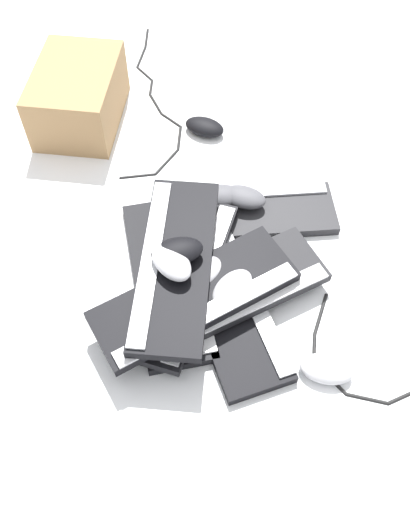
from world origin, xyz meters
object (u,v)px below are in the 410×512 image
object	(u,v)px
keyboard_4	(228,292)
mouse_3	(200,274)
keyboard_6	(176,264)
cardboard_box	(78,96)
keyboard_0	(227,301)
keyboard_3	(178,276)
mouse_1	(232,289)
mouse_5	(219,196)
mouse_0	(205,127)
mouse_7	(176,252)
keyboard_1	(245,212)
keyboard_2	(169,278)
mouse_2	(171,261)
mouse_6	(326,369)
mouse_4	(243,197)
keyboard_5	(195,297)

from	to	relation	value
keyboard_4	mouse_3	distance (m)	0.07
keyboard_6	cardboard_box	world-z (taller)	cardboard_box
keyboard_0	keyboard_3	world-z (taller)	keyboard_3
mouse_1	mouse_3	distance (m)	0.08
keyboard_4	mouse_5	bearing A→B (deg)	134.51
mouse_0	mouse_7	xyz separation A→B (m)	(0.28, -0.42, 0.12)
keyboard_3	keyboard_6	size ratio (longest dim) A/B	1.04
mouse_1	mouse_5	world-z (taller)	mouse_1
keyboard_4	mouse_7	bearing A→B (deg)	-158.51
keyboard_1	keyboard_4	bearing A→B (deg)	-59.82
keyboard_0	mouse_1	world-z (taller)	mouse_1
keyboard_2	mouse_2	size ratio (longest dim) A/B	4.01
keyboard_1	mouse_5	world-z (taller)	mouse_5
keyboard_3	mouse_6	world-z (taller)	keyboard_3
mouse_4	cardboard_box	size ratio (longest dim) A/B	0.38
keyboard_4	mouse_5	distance (m)	0.27
mouse_1	mouse_3	world-z (taller)	same
mouse_5	cardboard_box	xyz separation A→B (m)	(-0.50, -0.00, 0.03)
mouse_0	mouse_4	distance (m)	0.29
keyboard_0	mouse_6	world-z (taller)	mouse_6
keyboard_4	mouse_6	distance (m)	0.26
keyboard_1	keyboard_5	bearing A→B (deg)	-72.19
mouse_5	keyboard_2	bearing A→B (deg)	-123.71
keyboard_1	keyboard_0	bearing A→B (deg)	-60.14
keyboard_4	mouse_1	distance (m)	0.04
mouse_6	cardboard_box	world-z (taller)	cardboard_box
keyboard_0	mouse_1	size ratio (longest dim) A/B	4.15
keyboard_6	mouse_7	world-z (taller)	mouse_7
mouse_1	mouse_3	size ratio (longest dim) A/B	1.00
keyboard_1	mouse_5	xyz separation A→B (m)	(-0.06, -0.03, 0.04)
mouse_2	mouse_7	distance (m)	0.02
keyboard_0	keyboard_1	xyz separation A→B (m)	(-0.13, 0.22, 0.00)
keyboard_1	keyboard_3	size ratio (longest dim) A/B	0.91
keyboard_2	keyboard_3	world-z (taller)	keyboard_3
keyboard_2	keyboard_4	bearing A→B (deg)	18.57
keyboard_2	keyboard_5	size ratio (longest dim) A/B	0.95
keyboard_1	mouse_0	world-z (taller)	mouse_0
mouse_0	mouse_1	xyz separation A→B (m)	(0.41, -0.38, 0.06)
mouse_6	cardboard_box	size ratio (longest dim) A/B	0.38
keyboard_0	keyboard_6	size ratio (longest dim) A/B	1.03
mouse_3	cardboard_box	size ratio (longest dim) A/B	0.38
keyboard_3	keyboard_5	world-z (taller)	keyboard_5
keyboard_0	keyboard_3	xyz separation A→B (m)	(-0.11, -0.04, 0.03)
mouse_2	mouse_6	size ratio (longest dim) A/B	1.00
mouse_2	cardboard_box	xyz separation A→B (m)	(-0.58, 0.25, -0.06)
mouse_4	mouse_6	xyz separation A→B (m)	(0.40, -0.22, -0.03)
mouse_2	cardboard_box	size ratio (longest dim) A/B	0.38
keyboard_3	mouse_6	size ratio (longest dim) A/B	4.21
mouse_2	mouse_0	bearing A→B (deg)	136.35
keyboard_5	mouse_7	bearing A→B (deg)	161.63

